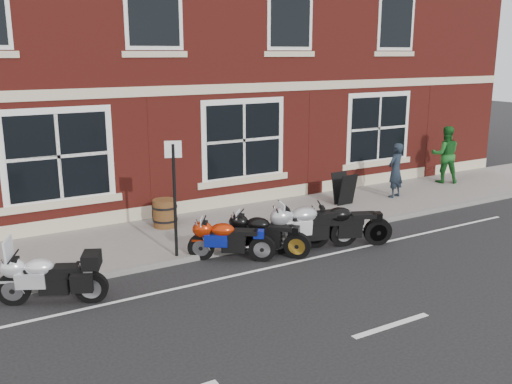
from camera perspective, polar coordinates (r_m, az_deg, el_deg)
ground at (r=11.94m, az=3.29°, el=-7.57°), size 80.00×80.00×0.00m
sidewalk at (r=14.35m, az=-3.44°, el=-3.60°), size 30.00×3.00×0.12m
kerb at (r=13.04m, az=-0.22°, el=-5.39°), size 30.00×0.16×0.12m
pub_building at (r=20.72m, az=-13.81°, el=18.00°), size 24.00×12.00×12.00m
moto_touring_silver at (r=10.76m, az=-20.05°, el=-7.90°), size 1.79×0.98×1.28m
moto_sport_red at (r=12.19m, az=-2.64°, el=-4.67°), size 1.61×1.18×0.85m
moto_sport_black at (r=12.47m, az=0.96°, el=-4.14°), size 1.42×1.50×0.88m
moto_sport_silver at (r=12.83m, az=5.34°, el=-3.23°), size 2.31×0.60×1.05m
moto_naked_black at (r=13.19m, az=8.87°, el=-3.10°), size 1.99×0.97×0.95m
pedestrian_left at (r=17.45m, az=13.78°, el=2.13°), size 0.67×0.53×1.63m
pedestrian_right at (r=19.89m, az=18.40°, el=3.58°), size 1.16×1.10×1.88m
a_board_sign at (r=16.39m, az=8.80°, el=0.33°), size 0.55×0.38×0.91m
barrel_planter at (r=14.32m, az=-9.09°, el=-2.10°), size 0.62×0.62×0.69m
parking_sign at (r=11.94m, az=-8.16°, el=0.13°), size 0.33×0.15×2.48m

